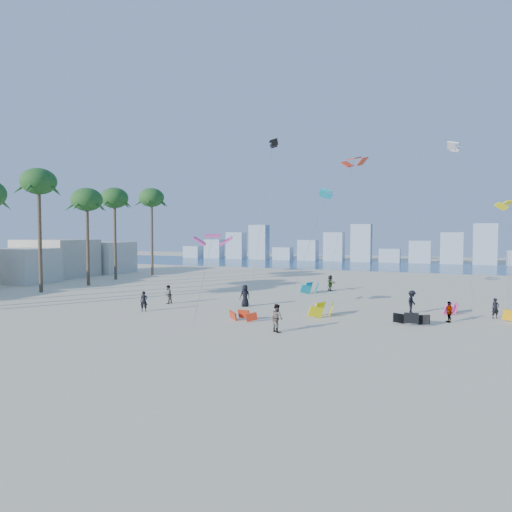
% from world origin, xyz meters
% --- Properties ---
extents(ground, '(220.00, 220.00, 0.00)m').
position_xyz_m(ground, '(0.00, 0.00, 0.00)').
color(ground, beige).
rests_on(ground, ground).
extents(ocean, '(220.00, 220.00, 0.00)m').
position_xyz_m(ocean, '(0.00, 72.00, 0.01)').
color(ocean, navy).
rests_on(ocean, ground).
extents(kitesurfer_near, '(0.74, 0.67, 1.69)m').
position_xyz_m(kitesurfer_near, '(-4.75, 10.33, 0.84)').
color(kitesurfer_near, black).
rests_on(kitesurfer_near, ground).
extents(kitesurfer_mid, '(1.14, 1.11, 1.85)m').
position_xyz_m(kitesurfer_mid, '(8.09, 7.25, 0.93)').
color(kitesurfer_mid, gray).
rests_on(kitesurfer_mid, ground).
extents(kitesurfers_far, '(27.86, 16.09, 1.93)m').
position_xyz_m(kitesurfers_far, '(8.32, 19.56, 0.89)').
color(kitesurfers_far, black).
rests_on(kitesurfers_far, ground).
extents(grounded_kites, '(21.83, 19.02, 1.04)m').
position_xyz_m(grounded_kites, '(12.50, 18.04, 0.46)').
color(grounded_kites, '#B72B12').
rests_on(grounded_kites, ground).
extents(flying_kites, '(27.70, 23.97, 17.35)m').
position_xyz_m(flying_kites, '(12.01, 22.11, 11.42)').
color(flying_kites, '#FF3896').
rests_on(flying_kites, ground).
extents(palm_row, '(6.17, 44.80, 13.71)m').
position_xyz_m(palm_row, '(-22.81, 16.13, 11.25)').
color(palm_row, brown).
rests_on(palm_row, ground).
extents(beachfront_buildings, '(11.50, 43.00, 6.00)m').
position_xyz_m(beachfront_buildings, '(-33.69, 20.82, 2.67)').
color(beachfront_buildings, beige).
rests_on(beachfront_buildings, ground).
extents(distant_skyline, '(85.00, 3.00, 8.40)m').
position_xyz_m(distant_skyline, '(-1.19, 82.00, 3.09)').
color(distant_skyline, '#9EADBF').
rests_on(distant_skyline, ground).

